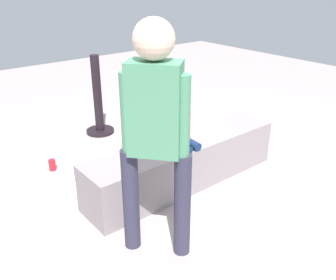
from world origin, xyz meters
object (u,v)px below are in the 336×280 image
handbag_black_leather (136,135)px  handbag_brown_canvas (176,122)px  gift_bag (207,140)px  party_cup_red (52,165)px  water_bottle_near_gift (160,134)px  cake_box_white (89,188)px  cake_plate (152,149)px  child_seated (179,124)px  adult_standing (155,124)px

handbag_black_leather → handbag_brown_canvas: size_ratio=1.04×
gift_bag → party_cup_red: bearing=156.8°
handbag_black_leather → water_bottle_near_gift: bearing=-21.6°
cake_box_white → handbag_black_leather: 1.18m
cake_plate → gift_bag: bearing=18.0°
child_seated → adult_standing: 0.97m
party_cup_red → cake_box_white: 0.68m
handbag_black_leather → adult_standing: bearing=-119.9°
water_bottle_near_gift → party_cup_red: bearing=173.9°
cake_box_white → handbag_black_leather: size_ratio=0.93×
cake_plate → handbag_brown_canvas: (1.17, 1.03, -0.35)m
adult_standing → party_cup_red: 1.93m
gift_bag → cake_box_white: 1.55m
cake_plate → handbag_brown_canvas: cake_plate is taller
handbag_brown_canvas → party_cup_red: bearing=179.7°
cake_plate → water_bottle_near_gift: bearing=48.3°
cake_plate → party_cup_red: (-0.55, 1.04, -0.42)m
adult_standing → cake_plate: adult_standing is taller
cake_plate → gift_bag: cake_plate is taller
adult_standing → cake_plate: size_ratio=7.54×
adult_standing → gift_bag: 2.00m
water_bottle_near_gift → handbag_brown_canvas: bearing=20.1°
cake_plate → handbag_black_leather: bearing=63.1°
cake_box_white → cake_plate: bearing=-37.4°
adult_standing → party_cup_red: size_ratio=14.12×
gift_bag → party_cup_red: (-1.62, 0.69, -0.07)m
child_seated → party_cup_red: size_ratio=4.04×
cake_plate → handbag_brown_canvas: size_ratio=0.65×
water_bottle_near_gift → gift_bag: bearing=-63.8°
adult_standing → gift_bag: adult_standing is taller
gift_bag → cake_box_white: (-1.54, 0.01, -0.06)m
child_seated → cake_plate: (-0.27, 0.06, -0.19)m
cake_box_white → handbag_brown_canvas: handbag_brown_canvas is taller
child_seated → water_bottle_near_gift: child_seated is taller
gift_bag → handbag_brown_canvas: size_ratio=0.88×
child_seated → adult_standing: bearing=-140.9°
water_bottle_near_gift → cake_box_white: 1.38m
gift_bag → water_bottle_near_gift: size_ratio=1.33×
adult_standing → gift_bag: bearing=33.1°
cake_plate → water_bottle_near_gift: (0.80, 0.90, -0.37)m
child_seated → handbag_black_leather: size_ratio=1.36×
handbag_brown_canvas → gift_bag: bearing=-98.3°
gift_bag → child_seated: bearing=-152.9°
water_bottle_near_gift → adult_standing: bearing=-128.9°
handbag_black_leather → child_seated: bearing=-102.9°
cake_plate → cake_box_white: size_ratio=0.68×
cake_plate → party_cup_red: cake_plate is taller
adult_standing → cake_plate: bearing=55.6°
child_seated → gift_bag: size_ratio=1.60×
adult_standing → cake_box_white: (-0.04, 0.99, -0.95)m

